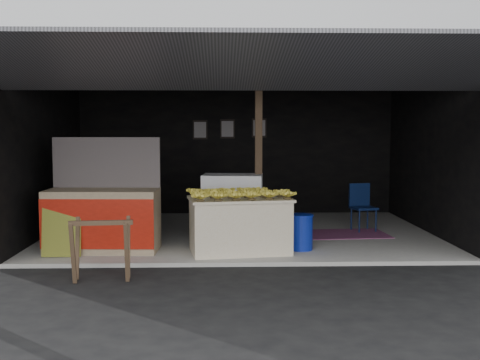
{
  "coord_description": "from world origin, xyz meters",
  "views": [
    {
      "loc": [
        -0.34,
        -8.34,
        1.97
      ],
      "look_at": [
        -0.03,
        1.51,
        1.1
      ],
      "focal_mm": 45.0,
      "sensor_mm": 36.0,
      "label": 1
    }
  ],
  "objects_px": {
    "sawhorse": "(101,243)",
    "banana_table": "(240,225)",
    "water_barrel": "(301,233)",
    "plastic_chair": "(362,203)",
    "white_crate": "(233,207)",
    "neighbor_stall": "(103,217)"
  },
  "relations": [
    {
      "from": "white_crate",
      "to": "sawhorse",
      "type": "height_order",
      "value": "white_crate"
    },
    {
      "from": "sawhorse",
      "to": "banana_table",
      "type": "bearing_deg",
      "value": 33.91
    },
    {
      "from": "banana_table",
      "to": "water_barrel",
      "type": "xyz_separation_m",
      "value": [
        0.96,
        0.15,
        -0.16
      ]
    },
    {
      "from": "plastic_chair",
      "to": "white_crate",
      "type": "bearing_deg",
      "value": -174.66
    },
    {
      "from": "white_crate",
      "to": "water_barrel",
      "type": "distance_m",
      "value": 1.42
    },
    {
      "from": "neighbor_stall",
      "to": "water_barrel",
      "type": "relative_size",
      "value": 3.32
    },
    {
      "from": "water_barrel",
      "to": "neighbor_stall",
      "type": "bearing_deg",
      "value": 179.63
    },
    {
      "from": "neighbor_stall",
      "to": "water_barrel",
      "type": "height_order",
      "value": "neighbor_stall"
    },
    {
      "from": "banana_table",
      "to": "plastic_chair",
      "type": "distance_m",
      "value": 2.98
    },
    {
      "from": "white_crate",
      "to": "sawhorse",
      "type": "bearing_deg",
      "value": -118.45
    },
    {
      "from": "sawhorse",
      "to": "plastic_chair",
      "type": "xyz_separation_m",
      "value": [
        4.12,
        3.35,
        0.07
      ]
    },
    {
      "from": "sawhorse",
      "to": "water_barrel",
      "type": "relative_size",
      "value": 1.53
    },
    {
      "from": "white_crate",
      "to": "plastic_chair",
      "type": "height_order",
      "value": "white_crate"
    },
    {
      "from": "white_crate",
      "to": "neighbor_stall",
      "type": "bearing_deg",
      "value": -150.67
    },
    {
      "from": "white_crate",
      "to": "neighbor_stall",
      "type": "distance_m",
      "value": 2.21
    },
    {
      "from": "banana_table",
      "to": "water_barrel",
      "type": "relative_size",
      "value": 3.12
    },
    {
      "from": "white_crate",
      "to": "banana_table",
      "type": "bearing_deg",
      "value": -79.62
    },
    {
      "from": "banana_table",
      "to": "sawhorse",
      "type": "relative_size",
      "value": 2.05
    },
    {
      "from": "white_crate",
      "to": "neighbor_stall",
      "type": "relative_size",
      "value": 0.63
    },
    {
      "from": "banana_table",
      "to": "plastic_chair",
      "type": "bearing_deg",
      "value": 30.48
    },
    {
      "from": "banana_table",
      "to": "neighbor_stall",
      "type": "distance_m",
      "value": 2.12
    },
    {
      "from": "neighbor_stall",
      "to": "plastic_chair",
      "type": "xyz_separation_m",
      "value": [
        4.42,
        1.7,
        -0.01
      ]
    }
  ]
}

